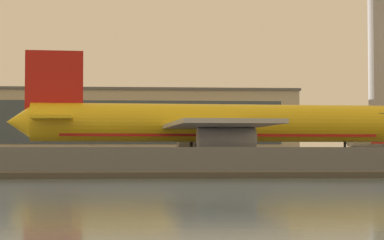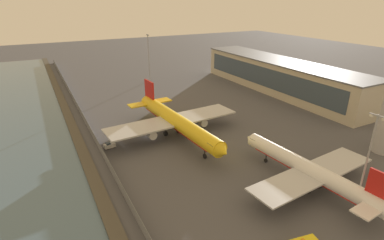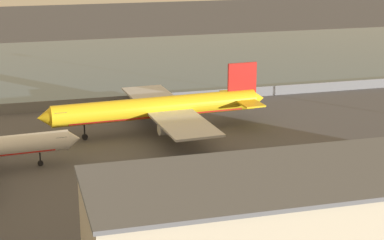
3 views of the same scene
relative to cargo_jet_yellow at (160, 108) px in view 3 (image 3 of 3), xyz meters
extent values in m
plane|color=#4C4C51|center=(-4.23, -7.44, -5.35)|extent=(500.00, 500.00, 0.00)
cube|color=slate|center=(-4.23, -78.44, -5.35)|extent=(320.00, 98.00, 0.01)
cube|color=#474238|center=(-4.23, -27.94, -5.10)|extent=(320.00, 3.00, 0.50)
cube|color=slate|center=(-4.23, -23.44, -4.07)|extent=(280.00, 0.08, 2.56)
cylinder|color=slate|center=(-4.23, -23.44, -4.07)|extent=(0.10, 0.10, 2.56)
cylinder|color=yellow|center=(0.78, 0.05, 0.20)|extent=(44.86, 7.48, 4.53)
cone|color=yellow|center=(24.30, 1.61, 0.20)|extent=(3.22, 4.49, 4.30)
cone|color=yellow|center=(-22.75, -1.51, 0.20)|extent=(3.21, 4.26, 4.08)
cube|color=#232D3D|center=(21.27, 1.41, 0.76)|extent=(2.74, 4.01, 1.36)
cube|color=red|center=(0.78, 0.05, -1.05)|extent=(38.11, 6.13, 0.82)
cube|color=#B7BABF|center=(-2.16, 10.60, -0.37)|extent=(11.22, 22.04, 0.45)
cube|color=#B7BABF|center=(-0.74, -10.79, -0.37)|extent=(11.22, 22.04, 0.45)
cylinder|color=#B7BABF|center=(-0.71, 8.98, -1.84)|extent=(6.40, 2.90, 2.49)
cylinder|color=#B7BABF|center=(0.48, -8.99, -1.84)|extent=(6.40, 2.90, 2.49)
cube|color=red|center=(-18.83, -1.25, 4.73)|extent=(6.72, 0.99, 7.70)
cube|color=yellow|center=(-19.09, 2.67, 0.54)|extent=(4.98, 8.14, 0.36)
cube|color=yellow|center=(-18.57, -5.17, 0.54)|extent=(4.98, 8.14, 0.36)
cylinder|color=black|center=(16.37, 1.09, -3.39)|extent=(0.32, 0.32, 2.65)
cylinder|color=black|center=(16.37, 1.09, -4.72)|extent=(1.30, 0.58, 1.27)
cylinder|color=black|center=(-2.50, 2.22, -3.39)|extent=(0.36, 0.36, 2.65)
cylinder|color=black|center=(-2.50, 2.22, -4.72)|extent=(1.52, 1.11, 1.46)
cylinder|color=black|center=(-2.19, -2.53, -3.39)|extent=(0.36, 0.36, 2.65)
cylinder|color=black|center=(-2.19, -2.53, -4.72)|extent=(1.52, 1.11, 1.46)
cone|color=white|center=(19.62, 13.87, -0.81)|extent=(2.68, 3.70, 3.52)
cube|color=#232D3D|center=(22.06, 14.06, -0.34)|extent=(2.28, 3.30, 1.11)
cylinder|color=black|center=(25.97, 14.37, -3.75)|extent=(0.26, 0.26, 2.17)
cylinder|color=black|center=(25.97, 14.37, -4.83)|extent=(1.07, 0.49, 1.04)
cube|color=white|center=(-1.99, -20.44, -4.61)|extent=(2.09, 3.41, 1.11)
cube|color=#283847|center=(-1.93, -20.83, -3.80)|extent=(1.44, 1.31, 0.50)
cylinder|color=black|center=(-1.17, -21.31, -5.00)|extent=(0.33, 0.73, 0.70)
cylinder|color=black|center=(-2.51, -21.52, -5.00)|extent=(0.33, 0.73, 0.70)
cylinder|color=black|center=(-1.48, -19.35, -5.00)|extent=(0.33, 0.73, 0.70)
cylinder|color=black|center=(-2.82, -19.56, -5.00)|extent=(0.33, 0.73, 0.70)
camera|label=1|loc=(-9.07, -89.28, -3.08)|focal=70.00mm
camera|label=2|loc=(78.39, -35.99, 35.36)|focal=28.00mm
camera|label=3|loc=(28.50, 128.90, 36.29)|focal=60.00mm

